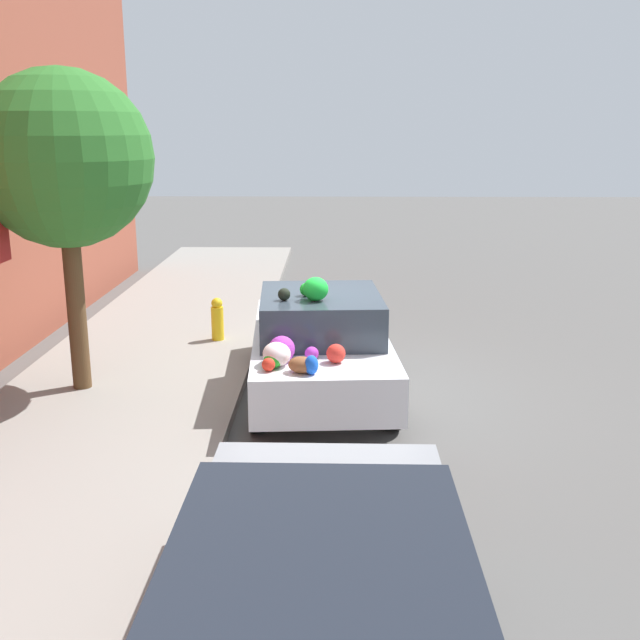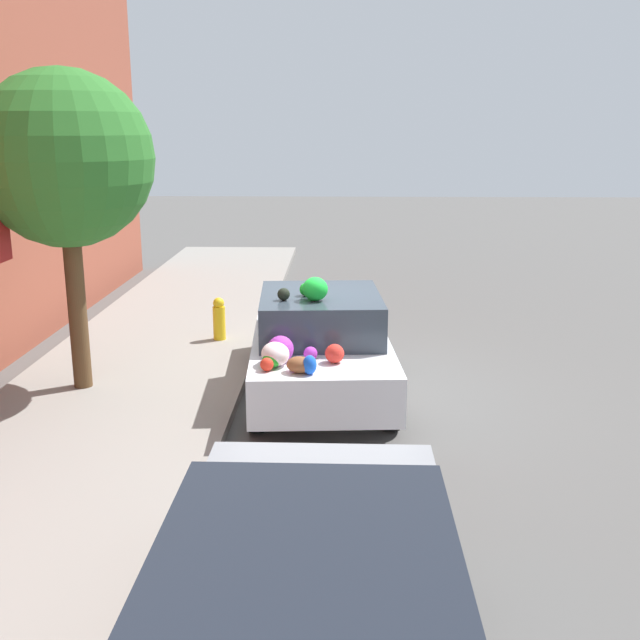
# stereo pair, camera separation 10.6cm
# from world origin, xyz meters

# --- Properties ---
(ground_plane) EXTENTS (60.00, 60.00, 0.00)m
(ground_plane) POSITION_xyz_m (0.00, 0.00, 0.00)
(ground_plane) COLOR #565451
(sidewalk_curb) EXTENTS (24.00, 3.20, 0.13)m
(sidewalk_curb) POSITION_xyz_m (0.00, 2.70, 0.06)
(sidewalk_curb) COLOR gray
(sidewalk_curb) RESTS_ON ground
(street_tree) EXTENTS (2.22, 2.22, 4.10)m
(street_tree) POSITION_xyz_m (-0.10, 3.23, 3.10)
(street_tree) COLOR brown
(street_tree) RESTS_ON sidewalk_curb
(fire_hydrant) EXTENTS (0.20, 0.20, 0.70)m
(fire_hydrant) POSITION_xyz_m (2.24, 1.76, 0.47)
(fire_hydrant) COLOR gold
(fire_hydrant) RESTS_ON sidewalk_curb
(art_car) EXTENTS (4.02, 1.98, 1.72)m
(art_car) POSITION_xyz_m (-0.05, 0.05, 0.74)
(art_car) COLOR silver
(art_car) RESTS_ON ground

